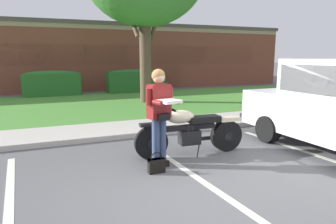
% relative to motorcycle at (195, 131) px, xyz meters
% --- Properties ---
extents(ground_plane, '(140.00, 140.00, 0.00)m').
position_rel_motorcycle_xyz_m(ground_plane, '(-0.66, -1.32, -0.48)').
color(ground_plane, '#565659').
extents(curb_strip, '(60.00, 0.20, 0.12)m').
position_rel_motorcycle_xyz_m(curb_strip, '(-0.66, 1.72, -0.42)').
color(curb_strip, '#B7B2A8').
rests_on(curb_strip, ground).
extents(concrete_walk, '(60.00, 1.50, 0.08)m').
position_rel_motorcycle_xyz_m(concrete_walk, '(-0.66, 2.57, -0.44)').
color(concrete_walk, '#B7B2A8').
rests_on(concrete_walk, ground).
extents(grass_lawn, '(60.00, 7.27, 0.06)m').
position_rel_motorcycle_xyz_m(grass_lawn, '(-0.66, 6.95, -0.45)').
color(grass_lawn, '#478433').
rests_on(grass_lawn, ground).
extents(stall_stripe_0, '(0.36, 4.40, 0.01)m').
position_rel_motorcycle_xyz_m(stall_stripe_0, '(-3.21, -1.12, -0.48)').
color(stall_stripe_0, silver).
rests_on(stall_stripe_0, ground).
extents(stall_stripe_1, '(0.36, 4.40, 0.01)m').
position_rel_motorcycle_xyz_m(stall_stripe_1, '(-0.52, -1.12, -0.48)').
color(stall_stripe_1, silver).
rests_on(stall_stripe_1, ground).
extents(stall_stripe_2, '(0.36, 4.40, 0.01)m').
position_rel_motorcycle_xyz_m(stall_stripe_2, '(2.18, -1.12, -0.48)').
color(stall_stripe_2, silver).
rests_on(stall_stripe_2, ground).
extents(motorcycle, '(2.24, 0.82, 1.18)m').
position_rel_motorcycle_xyz_m(motorcycle, '(0.00, 0.00, 0.00)').
color(motorcycle, black).
rests_on(motorcycle, ground).
extents(rider_person, '(0.53, 0.64, 1.70)m').
position_rel_motorcycle_xyz_m(rider_person, '(-0.87, -0.36, 0.53)').
color(rider_person, black).
rests_on(rider_person, ground).
extents(handbag, '(0.28, 0.13, 0.36)m').
position_rel_motorcycle_xyz_m(handbag, '(-1.04, -0.64, -0.34)').
color(handbag, black).
rests_on(handbag, ground).
extents(hedge_left, '(2.60, 0.90, 1.24)m').
position_rel_motorcycle_xyz_m(hedge_left, '(-2.20, 10.49, 0.17)').
color(hedge_left, '#286028').
rests_on(hedge_left, ground).
extents(hedge_center_left, '(3.01, 0.90, 1.24)m').
position_rel_motorcycle_xyz_m(hedge_center_left, '(1.98, 10.49, 0.17)').
color(hedge_center_left, '#286028').
rests_on(hedge_center_left, ground).
extents(brick_building, '(25.93, 9.52, 3.80)m').
position_rel_motorcycle_xyz_m(brick_building, '(-0.34, 16.76, 1.42)').
color(brick_building, brown).
rests_on(brick_building, ground).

